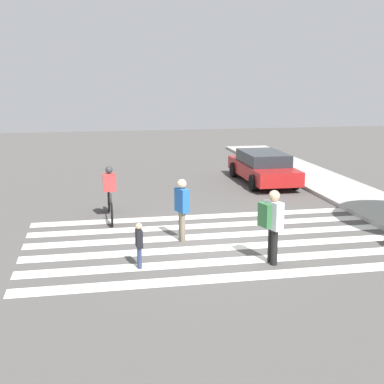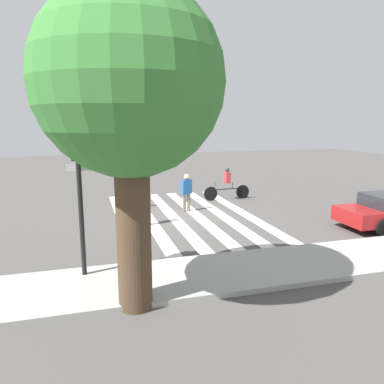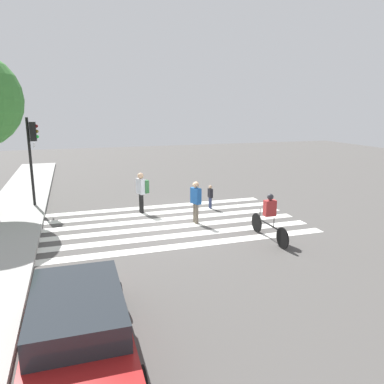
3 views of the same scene
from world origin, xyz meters
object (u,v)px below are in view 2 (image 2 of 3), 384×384
Objects in this scene: street_tree at (129,86)px; pedestrian_adult_tall_backpack at (144,199)px; traffic_light at (79,168)px; pedestrian_adult_yellow_jacket at (187,190)px; pedestrian_child_with_backpack at (140,195)px; cyclist_far_lane at (227,183)px.

pedestrian_adult_tall_backpack is (-1.22, -6.39, -3.67)m from street_tree.
traffic_light reaches higher than pedestrian_adult_yellow_jacket.
pedestrian_adult_tall_backpack is 1.65× the size of pedestrian_child_with_backpack.
street_tree is at bearing 76.73° from pedestrian_child_with_backpack.
pedestrian_adult_tall_backpack is 2.78m from pedestrian_adult_yellow_jacket.
pedestrian_adult_yellow_jacket is at bearing 33.56° from cyclist_far_lane.
traffic_light is 3.82× the size of pedestrian_child_with_backpack.
traffic_light reaches higher than cyclist_far_lane.
pedestrian_adult_yellow_jacket reaches higher than cyclist_far_lane.
pedestrian_adult_yellow_jacket is at bearing -112.59° from street_tree.
traffic_light is 10.87m from cyclist_far_lane.
traffic_light is 5.32m from pedestrian_adult_tall_backpack.
pedestrian_child_with_backpack is 2.34m from pedestrian_adult_yellow_jacket.
pedestrian_child_with_backpack is at bearing 5.19° from cyclist_far_lane.
street_tree is 3.79× the size of pedestrian_adult_tall_backpack.
cyclist_far_lane is at bearing -178.42° from pedestrian_child_with_backpack.
pedestrian_adult_yellow_jacket is (-4.46, -6.19, -1.92)m from traffic_light.
street_tree reaches higher than cyclist_far_lane.
cyclist_far_lane is (-7.10, -7.99, -2.00)m from traffic_light.
traffic_light is 1.66× the size of cyclist_far_lane.
traffic_light is 0.61× the size of street_tree.
street_tree is 3.99× the size of pedestrian_adult_yellow_jacket.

